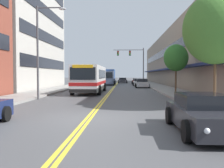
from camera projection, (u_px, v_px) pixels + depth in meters
The scene contains 18 objects.
ground_plane at pixel (116, 85), 48.36m from camera, with size 240.00×240.00×0.00m, color #4C4C4F.
sidewalk_left at pixel (79, 84), 48.71m from camera, with size 3.37×106.00×0.18m.
sidewalk_right at pixel (153, 85), 48.01m from camera, with size 3.37×106.00×0.18m.
centre_line at pixel (116, 85), 48.36m from camera, with size 0.34×106.00×0.01m.
storefront_row_right at pixel (184, 59), 47.55m from camera, with size 9.10×68.00×9.90m.
city_bus at pixel (91, 78), 27.78m from camera, with size 2.94×10.66×2.92m.
car_beige_parked_left_near at pixel (86, 83), 38.88m from camera, with size 2.09×4.57×1.42m.
car_slate_blue_parked_left_mid at pixel (91, 82), 44.98m from camera, with size 2.07×4.30×1.30m.
car_charcoal_parked_right_foreground at pixel (203, 114), 8.67m from camera, with size 2.02×4.71×1.32m.
car_white_parked_right_mid at pixel (139, 82), 44.79m from camera, with size 2.14×4.50×1.30m.
car_silver_parked_right_far at pixel (142, 83), 38.52m from camera, with size 2.10×4.18×1.37m.
car_red_parked_right_end at pixel (137, 81), 52.74m from camera, with size 2.17×4.68×1.24m.
car_dark_grey_moving_lead at pixel (123, 80), 60.08m from camera, with size 2.20×4.49×1.27m.
box_truck at pixel (109, 77), 48.80m from camera, with size 2.59×7.33×3.02m.
traffic_signal_mast at pixel (133, 59), 46.29m from camera, with size 5.65×0.38×6.95m.
street_lamp_left_near at pixel (42, 44), 19.88m from camera, with size 2.40×0.28×7.46m.
street_tree_right_near at pixel (216, 29), 14.31m from camera, with size 3.72×3.72×6.51m.
street_tree_right_mid at pixel (176, 58), 25.08m from camera, with size 2.45×2.45×4.87m.
Camera 1 is at (1.61, -11.30, 1.99)m, focal length 40.00 mm.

